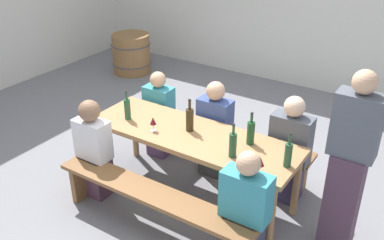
% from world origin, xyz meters
% --- Properties ---
extents(ground_plane, '(24.00, 24.00, 0.00)m').
position_xyz_m(ground_plane, '(0.00, 0.00, 0.00)').
color(ground_plane, slate).
extents(tasting_table, '(2.19, 0.72, 0.75)m').
position_xyz_m(tasting_table, '(0.00, 0.00, 0.67)').
color(tasting_table, '#9E7247').
rests_on(tasting_table, ground).
extents(bench_near, '(2.09, 0.30, 0.45)m').
position_xyz_m(bench_near, '(0.00, -0.66, 0.36)').
color(bench_near, brown).
rests_on(bench_near, ground).
extents(bench_far, '(2.09, 0.30, 0.45)m').
position_xyz_m(bench_far, '(0.00, 0.66, 0.36)').
color(bench_far, brown).
rests_on(bench_far, ground).
extents(wine_bottle_0, '(0.07, 0.07, 0.33)m').
position_xyz_m(wine_bottle_0, '(0.54, -0.16, 0.87)').
color(wine_bottle_0, '#234C2D').
rests_on(wine_bottle_0, tasting_table).
extents(wine_bottle_1, '(0.07, 0.07, 0.33)m').
position_xyz_m(wine_bottle_1, '(1.01, -0.04, 0.87)').
color(wine_bottle_1, '#234C2D').
rests_on(wine_bottle_1, tasting_table).
extents(wine_bottle_2, '(0.07, 0.07, 0.32)m').
position_xyz_m(wine_bottle_2, '(-0.74, -0.10, 0.87)').
color(wine_bottle_2, '#234C2D').
rests_on(wine_bottle_2, tasting_table).
extents(wine_bottle_3, '(0.08, 0.08, 0.34)m').
position_xyz_m(wine_bottle_3, '(-0.06, 0.04, 0.88)').
color(wine_bottle_3, '#332814').
rests_on(wine_bottle_3, tasting_table).
extents(wine_bottle_4, '(0.07, 0.07, 0.33)m').
position_xyz_m(wine_bottle_4, '(0.57, 0.14, 0.87)').
color(wine_bottle_4, '#194723').
rests_on(wine_bottle_4, tasting_table).
extents(wine_glass_0, '(0.07, 0.07, 0.17)m').
position_xyz_m(wine_glass_0, '(0.86, -0.28, 0.87)').
color(wine_glass_0, silver).
rests_on(wine_glass_0, tasting_table).
extents(wine_glass_1, '(0.06, 0.06, 0.15)m').
position_xyz_m(wine_glass_1, '(-0.35, -0.16, 0.85)').
color(wine_glass_1, silver).
rests_on(wine_glass_1, tasting_table).
extents(seated_guest_near_0, '(0.36, 0.24, 1.09)m').
position_xyz_m(seated_guest_near_0, '(-0.86, -0.51, 0.52)').
color(seated_guest_near_0, '#503041').
rests_on(seated_guest_near_0, ground).
extents(seated_guest_near_1, '(0.41, 0.24, 1.08)m').
position_xyz_m(seated_guest_near_1, '(0.86, -0.51, 0.51)').
color(seated_guest_near_1, '#383C5B').
rests_on(seated_guest_near_1, ground).
extents(seated_guest_far_0, '(0.34, 0.24, 1.07)m').
position_xyz_m(seated_guest_far_0, '(-0.80, 0.51, 0.51)').
color(seated_guest_far_0, '#563A61').
rests_on(seated_guest_far_0, ground).
extents(seated_guest_far_1, '(0.37, 0.24, 1.12)m').
position_xyz_m(seated_guest_far_1, '(-0.04, 0.51, 0.53)').
color(seated_guest_far_1, '#393B38').
rests_on(seated_guest_far_1, ground).
extents(seated_guest_far_2, '(0.40, 0.24, 1.16)m').
position_xyz_m(seated_guest_far_2, '(0.83, 0.51, 0.55)').
color(seated_guest_far_2, '#342B4D').
rests_on(seated_guest_far_2, ground).
extents(standing_host, '(0.37, 0.24, 1.71)m').
position_xyz_m(standing_host, '(1.49, 0.07, 0.83)').
color(standing_host, '#493142').
rests_on(standing_host, ground).
extents(wine_barrel, '(0.70, 0.70, 0.69)m').
position_xyz_m(wine_barrel, '(-2.90, 2.47, 0.35)').
color(wine_barrel, olive).
rests_on(wine_barrel, ground).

